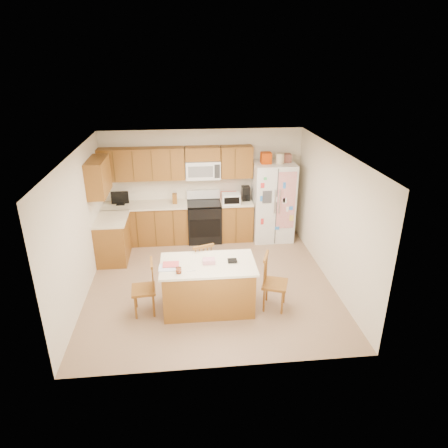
{
  "coord_description": "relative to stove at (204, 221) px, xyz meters",
  "views": [
    {
      "loc": [
        -0.42,
        -6.54,
        3.98
      ],
      "look_at": [
        0.29,
        0.35,
        1.04
      ],
      "focal_mm": 32.0,
      "sensor_mm": 36.0,
      "label": 1
    }
  ],
  "objects": [
    {
      "name": "ground",
      "position": [
        0.0,
        -1.94,
        -0.47
      ],
      "size": [
        4.5,
        4.5,
        0.0
      ],
      "primitive_type": "plane",
      "color": "#8D7151",
      "rests_on": "ground"
    },
    {
      "name": "room_shell",
      "position": [
        0.0,
        -1.94,
        0.97
      ],
      "size": [
        4.6,
        4.6,
        2.52
      ],
      "color": "beige",
      "rests_on": "ground"
    },
    {
      "name": "island",
      "position": [
        -0.09,
        -2.74,
        -0.04
      ],
      "size": [
        1.57,
        0.92,
        0.94
      ],
      "color": "brown",
      "rests_on": "ground"
    },
    {
      "name": "windsor_chair_left",
      "position": [
        -1.14,
        -2.76,
        -0.03
      ],
      "size": [
        0.42,
        0.44,
        0.94
      ],
      "color": "brown",
      "rests_on": "ground"
    },
    {
      "name": "cabinetry",
      "position": [
        -0.98,
        -0.15,
        0.44
      ],
      "size": [
        3.36,
        1.56,
        2.15
      ],
      "color": "brown",
      "rests_on": "ground"
    },
    {
      "name": "windsor_chair_right",
      "position": [
        0.99,
        -2.84,
        -0.01
      ],
      "size": [
        0.52,
        0.53,
        0.98
      ],
      "color": "brown",
      "rests_on": "ground"
    },
    {
      "name": "stove",
      "position": [
        0.0,
        0.0,
        0.0
      ],
      "size": [
        0.76,
        0.65,
        1.13
      ],
      "color": "black",
      "rests_on": "ground"
    },
    {
      "name": "refrigerator",
      "position": [
        1.57,
        -0.06,
        0.45
      ],
      "size": [
        0.9,
        0.79,
        2.04
      ],
      "color": "white",
      "rests_on": "ground"
    },
    {
      "name": "windsor_chair_back",
      "position": [
        -0.18,
        -2.13,
        -0.03
      ],
      "size": [
        0.51,
        0.49,
        0.94
      ],
      "color": "brown",
      "rests_on": "ground"
    }
  ]
}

